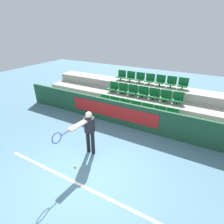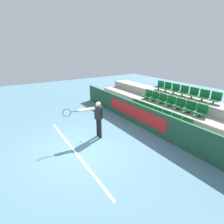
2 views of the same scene
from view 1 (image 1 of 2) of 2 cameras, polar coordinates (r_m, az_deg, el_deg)
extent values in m
plane|color=slate|center=(5.61, -9.10, -19.92)|extent=(30.00, 30.00, 0.00)
cube|color=white|center=(5.45, -11.25, -21.90)|extent=(5.59, 0.08, 0.01)
cube|color=#1E4C33|center=(7.56, 5.53, -1.14)|extent=(11.64, 0.12, 1.10)
cube|color=red|center=(7.78, 0.16, 0.26)|extent=(4.18, 0.02, 0.61)
cube|color=#ADA89E|center=(8.18, 7.01, -1.67)|extent=(11.24, 0.96, 0.42)
cube|color=#ADA89E|center=(8.91, 9.45, 2.08)|extent=(11.24, 0.96, 0.84)
cube|color=#ADA89E|center=(9.68, 11.51, 5.26)|extent=(11.24, 0.96, 1.26)
cylinder|color=#333333|center=(8.76, -2.84, 2.55)|extent=(0.07, 0.07, 0.15)
cube|color=#146B33|center=(8.72, -2.85, 3.15)|extent=(0.47, 0.39, 0.05)
cube|color=#146B33|center=(8.79, -2.29, 4.69)|extent=(0.47, 0.04, 0.33)
cylinder|color=#333333|center=(8.51, 0.35, 1.83)|extent=(0.07, 0.07, 0.15)
cube|color=#146B33|center=(8.47, 0.35, 2.45)|extent=(0.47, 0.39, 0.05)
cube|color=#146B33|center=(8.54, 0.91, 4.04)|extent=(0.47, 0.04, 0.33)
cylinder|color=#333333|center=(8.29, 3.72, 1.06)|extent=(0.07, 0.07, 0.15)
cube|color=#146B33|center=(8.25, 3.74, 1.69)|extent=(0.47, 0.39, 0.05)
cube|color=#146B33|center=(8.31, 4.29, 3.33)|extent=(0.47, 0.04, 0.33)
cylinder|color=#333333|center=(8.10, 7.25, 0.25)|extent=(0.07, 0.07, 0.15)
cube|color=#146B33|center=(8.05, 7.29, 0.90)|extent=(0.47, 0.39, 0.05)
cube|color=#146B33|center=(8.12, 7.83, 2.58)|extent=(0.47, 0.04, 0.33)
cylinder|color=#333333|center=(7.94, 10.95, -0.59)|extent=(0.07, 0.07, 0.15)
cube|color=#146B33|center=(7.89, 11.01, 0.06)|extent=(0.47, 0.39, 0.05)
cube|color=#146B33|center=(7.97, 11.53, 1.78)|extent=(0.47, 0.04, 0.33)
cylinder|color=#333333|center=(7.82, 14.77, -1.47)|extent=(0.07, 0.07, 0.15)
cube|color=#146B33|center=(7.77, 14.86, -0.81)|extent=(0.47, 0.39, 0.05)
cube|color=#146B33|center=(7.84, 15.35, 0.95)|extent=(0.47, 0.04, 0.33)
cylinder|color=#333333|center=(7.73, 18.71, -2.36)|extent=(0.07, 0.07, 0.15)
cube|color=#146B33|center=(7.69, 18.81, -1.70)|extent=(0.47, 0.39, 0.05)
cube|color=#146B33|center=(7.76, 19.27, 0.09)|extent=(0.47, 0.04, 0.33)
cylinder|color=#333333|center=(9.39, 0.18, 6.98)|extent=(0.07, 0.07, 0.15)
cube|color=#146B33|center=(9.35, 0.18, 7.56)|extent=(0.47, 0.39, 0.05)
cube|color=#146B33|center=(9.44, 0.70, 8.96)|extent=(0.47, 0.04, 0.33)
cylinder|color=#333333|center=(9.15, 3.24, 6.41)|extent=(0.07, 0.07, 0.15)
cube|color=#146B33|center=(9.12, 3.26, 7.01)|extent=(0.47, 0.39, 0.05)
cube|color=#146B33|center=(9.21, 3.77, 8.45)|extent=(0.47, 0.04, 0.33)
cylinder|color=#333333|center=(8.94, 6.45, 5.80)|extent=(0.07, 0.07, 0.15)
cube|color=#146B33|center=(8.91, 6.48, 6.41)|extent=(0.47, 0.39, 0.05)
cube|color=#146B33|center=(9.00, 6.98, 7.88)|extent=(0.47, 0.04, 0.33)
cylinder|color=#333333|center=(8.77, 9.79, 5.15)|extent=(0.07, 0.07, 0.15)
cube|color=#146B33|center=(8.73, 9.84, 5.76)|extent=(0.47, 0.39, 0.05)
cube|color=#146B33|center=(8.82, 10.33, 7.27)|extent=(0.47, 0.04, 0.33)
cylinder|color=#333333|center=(8.62, 13.25, 4.45)|extent=(0.07, 0.07, 0.15)
cube|color=#146B33|center=(8.58, 13.32, 5.07)|extent=(0.47, 0.39, 0.05)
cube|color=#146B33|center=(8.68, 13.78, 6.61)|extent=(0.47, 0.04, 0.33)
cylinder|color=#333333|center=(8.51, 16.81, 3.71)|extent=(0.07, 0.07, 0.15)
cube|color=#146B33|center=(8.47, 16.90, 4.34)|extent=(0.47, 0.39, 0.05)
cube|color=#146B33|center=(8.57, 17.34, 5.90)|extent=(0.47, 0.04, 0.33)
cylinder|color=#333333|center=(8.43, 20.44, 2.94)|extent=(0.07, 0.07, 0.15)
cube|color=#146B33|center=(8.39, 20.55, 3.57)|extent=(0.47, 0.39, 0.05)
cube|color=#146B33|center=(8.49, 20.96, 5.15)|extent=(0.47, 0.04, 0.33)
cylinder|color=#333333|center=(10.08, 2.85, 10.81)|extent=(0.07, 0.07, 0.15)
cube|color=#146B33|center=(10.05, 2.86, 11.37)|extent=(0.47, 0.39, 0.05)
cube|color=#146B33|center=(10.16, 3.33, 12.63)|extent=(0.47, 0.04, 0.33)
cylinder|color=#333333|center=(9.86, 5.78, 10.36)|extent=(0.07, 0.07, 0.15)
cube|color=#146B33|center=(9.83, 5.81, 10.92)|extent=(0.47, 0.39, 0.05)
cube|color=#146B33|center=(9.94, 6.27, 12.21)|extent=(0.47, 0.04, 0.33)
cylinder|color=#333333|center=(9.67, 8.83, 9.86)|extent=(0.07, 0.07, 0.15)
cube|color=#146B33|center=(9.64, 8.87, 10.43)|extent=(0.47, 0.39, 0.05)
cube|color=#146B33|center=(9.75, 9.32, 11.75)|extent=(0.47, 0.04, 0.33)
cylinder|color=#333333|center=(9.50, 11.99, 9.31)|extent=(0.07, 0.07, 0.15)
cube|color=#146B33|center=(9.48, 12.04, 9.89)|extent=(0.47, 0.39, 0.05)
cube|color=#146B33|center=(9.59, 12.48, 11.23)|extent=(0.47, 0.04, 0.33)
cylinder|color=#333333|center=(9.37, 15.23, 8.71)|extent=(0.07, 0.07, 0.15)
cube|color=#146B33|center=(9.34, 15.30, 9.30)|extent=(0.47, 0.39, 0.05)
cube|color=#146B33|center=(9.45, 15.72, 10.66)|extent=(0.47, 0.04, 0.33)
cylinder|color=#333333|center=(9.27, 18.55, 8.07)|extent=(0.07, 0.07, 0.15)
cube|color=#146B33|center=(9.24, 18.63, 8.66)|extent=(0.47, 0.39, 0.05)
cube|color=#146B33|center=(9.35, 19.03, 10.05)|extent=(0.47, 0.04, 0.33)
cylinder|color=#333333|center=(9.19, 21.91, 7.39)|extent=(0.07, 0.07, 0.15)
cube|color=#146B33|center=(9.17, 22.02, 7.99)|extent=(0.47, 0.39, 0.05)
cube|color=#146B33|center=(9.28, 22.38, 9.38)|extent=(0.47, 0.04, 0.33)
cylinder|color=black|center=(6.19, -7.80, -9.41)|extent=(0.13, 0.13, 0.87)
cylinder|color=black|center=(6.09, -6.27, -9.96)|extent=(0.13, 0.13, 0.87)
cylinder|color=black|center=(5.76, -7.41, -4.12)|extent=(0.36, 0.36, 0.51)
sphere|color=beige|center=(5.59, -7.63, -0.94)|extent=(0.21, 0.21, 0.21)
cylinder|color=beige|center=(5.37, -11.58, -4.27)|extent=(0.16, 0.67, 0.09)
cylinder|color=beige|center=(5.32, -10.76, -4.54)|extent=(0.16, 0.67, 0.09)
cylinder|color=navy|center=(5.08, -15.02, -6.64)|extent=(0.06, 0.30, 0.03)
torus|color=navy|center=(4.93, -17.62, -8.12)|extent=(0.06, 0.32, 0.32)
sphere|color=#CCDB33|center=(5.90, -11.91, -17.01)|extent=(0.07, 0.07, 0.07)
camera|label=2|loc=(3.11, 99.67, -12.55)|focal=28.00mm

